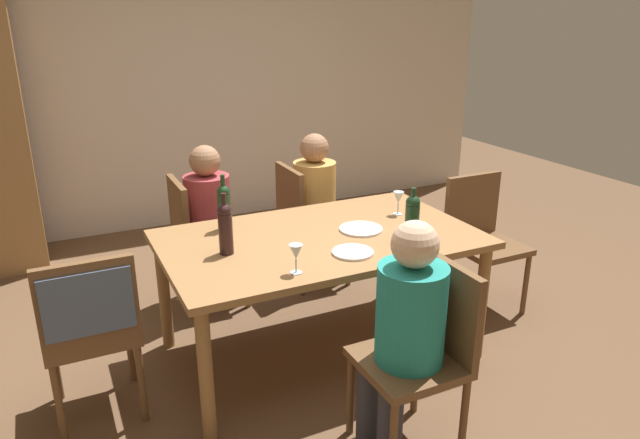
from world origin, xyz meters
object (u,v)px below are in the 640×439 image
(chair_far_left, at_px, (197,234))
(wine_bottle_short_olive, at_px, (225,227))
(person_woman_host, at_px, (405,325))
(person_man_guest, at_px, (318,198))
(wine_bottle_tall_green, at_px, (224,206))
(wine_glass_near_left, at_px, (398,198))
(dinner_plate_guest_left, at_px, (361,229))
(chair_near, at_px, (425,344))
(wine_glass_centre, at_px, (296,253))
(dinner_plate_host, at_px, (353,252))
(chair_left_end, at_px, (90,319))
(chair_far_right, at_px, (304,217))
(person_man_bearded, at_px, (212,214))
(wine_bottle_dark_red, at_px, (412,218))
(chair_right_end, at_px, (481,233))
(dining_table, at_px, (320,249))

(chair_far_left, height_order, wine_bottle_short_olive, wine_bottle_short_olive)
(person_woman_host, bearing_deg, chair_far_left, 14.16)
(person_man_guest, height_order, wine_bottle_tall_green, person_man_guest)
(chair_far_left, bearing_deg, wine_glass_near_left, 54.18)
(wine_glass_near_left, bearing_deg, dinner_plate_guest_left, -157.41)
(chair_near, relative_size, wine_glass_near_left, 6.17)
(wine_glass_centre, bearing_deg, dinner_plate_host, 13.93)
(chair_near, relative_size, chair_left_end, 1.00)
(wine_bottle_short_olive, bearing_deg, wine_glass_near_left, 6.77)
(chair_near, relative_size, wine_glass_centre, 6.17)
(chair_far_left, distance_m, wine_bottle_short_olive, 1.00)
(chair_far_right, distance_m, person_man_guest, 0.17)
(chair_far_right, relative_size, person_woman_host, 0.80)
(chair_near, bearing_deg, person_man_guest, -10.51)
(person_man_bearded, bearing_deg, dinner_plate_guest_left, 34.00)
(chair_near, relative_size, dinner_plate_guest_left, 3.61)
(wine_bottle_dark_red, distance_m, wine_glass_near_left, 0.49)
(dinner_plate_guest_left, bearing_deg, person_woman_host, -107.50)
(chair_right_end, bearing_deg, wine_bottle_dark_red, 25.05)
(dining_table, xyz_separation_m, dinner_plate_host, (0.04, -0.31, 0.09))
(chair_near, xyz_separation_m, chair_left_end, (-1.36, 0.79, 0.06))
(dinner_plate_host, bearing_deg, wine_glass_centre, -166.07)
(wine_bottle_dark_red, xyz_separation_m, wine_glass_centre, (-0.73, -0.08, -0.04))
(chair_left_end, xyz_separation_m, wine_bottle_dark_red, (1.68, -0.19, 0.31))
(chair_far_right, xyz_separation_m, wine_bottle_short_olive, (-0.87, -0.93, 0.37))
(chair_near, xyz_separation_m, wine_bottle_dark_red, (0.32, 0.60, 0.37))
(wine_bottle_short_olive, height_order, dinner_plate_host, wine_bottle_short_olive)
(chair_left_end, distance_m, wine_glass_centre, 1.02)
(wine_bottle_short_olive, relative_size, wine_glass_near_left, 2.24)
(chair_near, xyz_separation_m, chair_right_end, (1.19, 1.00, 0.00))
(chair_far_left, height_order, chair_far_right, same)
(chair_left_end, bearing_deg, chair_far_left, 53.03)
(chair_right_end, distance_m, wine_bottle_dark_red, 1.03)
(wine_glass_centre, xyz_separation_m, dinner_plate_guest_left, (0.58, 0.38, -0.10))
(wine_bottle_tall_green, height_order, dinner_plate_host, wine_bottle_tall_green)
(chair_far_right, xyz_separation_m, wine_glass_centre, (-0.64, -1.31, 0.33))
(chair_far_left, distance_m, wine_glass_near_left, 1.39)
(person_man_bearded, height_order, wine_bottle_tall_green, person_man_bearded)
(wine_bottle_short_olive, relative_size, wine_glass_centre, 2.24)
(chair_far_right, relative_size, dinner_plate_guest_left, 3.61)
(chair_far_left, relative_size, person_woman_host, 0.80)
(chair_near, relative_size, dinner_plate_host, 4.15)
(chair_far_right, height_order, wine_glass_near_left, chair_far_right)
(dining_table, xyz_separation_m, chair_far_left, (-0.49, 0.92, -0.14))
(wine_bottle_tall_green, height_order, wine_bottle_short_olive, same)
(chair_far_right, bearing_deg, wine_bottle_short_olive, -43.10)
(person_man_guest, height_order, dinner_plate_host, person_man_guest)
(chair_right_end, relative_size, wine_glass_centre, 6.17)
(wine_bottle_short_olive, bearing_deg, person_woman_host, -59.65)
(wine_bottle_tall_green, bearing_deg, person_man_bearded, 82.22)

